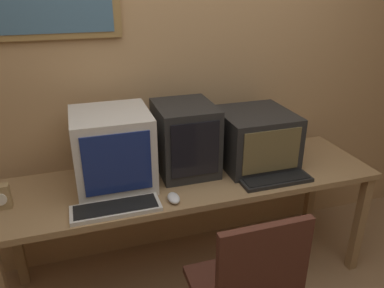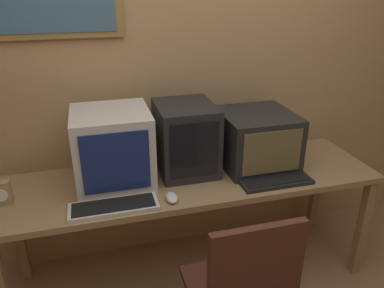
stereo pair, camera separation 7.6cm
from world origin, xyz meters
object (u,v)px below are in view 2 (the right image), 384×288
Objects in this scene: keyboard_side at (275,180)px; keyboard_main at (114,207)px; monitor_right at (256,139)px; mouse_near_keyboard at (172,198)px; monitor_center at (186,138)px; monitor_left at (113,148)px; desk_clock at (2,193)px.

keyboard_main is at bearing -178.19° from keyboard_side.
monitor_right is 4.18× the size of mouse_near_keyboard.
mouse_near_keyboard is (-0.17, -0.34, -0.19)m from monitor_center.
mouse_near_keyboard is (-0.63, -0.03, 0.01)m from keyboard_side.
keyboard_main is (-0.03, -0.29, -0.20)m from monitor_left.
keyboard_main is (-0.92, -0.29, -0.16)m from monitor_right.
monitor_center reaches higher than keyboard_main.
mouse_near_keyboard is at bearing -154.31° from monitor_right.
mouse_near_keyboard is at bearing -0.78° from keyboard_main.
desk_clock is at bearing 173.40° from keyboard_side.
keyboard_main is at bearing -162.44° from monitor_right.
keyboard_main and keyboard_side have the same top height.
monitor_right is (0.44, -0.04, -0.04)m from monitor_center.
monitor_right is 0.99× the size of keyboard_main.
keyboard_side is (0.46, -0.30, -0.20)m from monitor_center.
desk_clock is at bearing 166.57° from mouse_near_keyboard.
monitor_left is 0.95× the size of keyboard_main.
mouse_near_keyboard is (0.30, -0.00, 0.01)m from keyboard_main.
keyboard_side is (0.93, 0.03, 0.00)m from keyboard_main.
desk_clock reaches higher than keyboard_side.
monitor_left reaches higher than keyboard_main.
monitor_left is 1.02× the size of keyboard_side.
monitor_right is (0.88, 0.00, -0.05)m from monitor_left.
monitor_right reaches higher than desk_clock.
mouse_near_keyboard is at bearing -116.30° from monitor_center.
desk_clock reaches higher than keyboard_main.
keyboard_side is (0.01, -0.26, -0.16)m from monitor_right.
desk_clock is (-0.56, 0.20, 0.05)m from keyboard_main.
monitor_right reaches higher than keyboard_main.
monitor_left is at bearing 8.32° from desk_clock.
monitor_left is at bearing -174.23° from monitor_center.
monitor_left is 1.03× the size of monitor_center.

